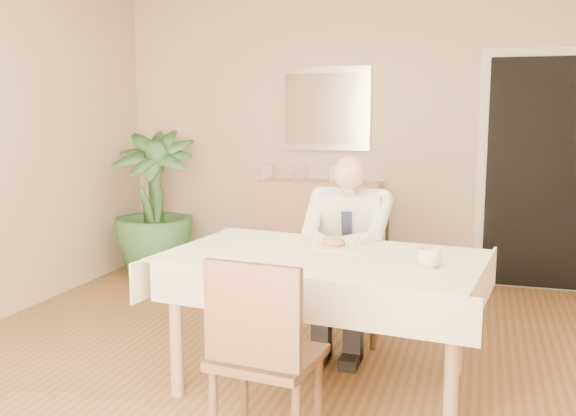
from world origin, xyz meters
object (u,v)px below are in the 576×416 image
(potted_palm, at_px, (154,204))
(dining_table, at_px, (323,269))
(chair_far, at_px, (354,260))
(chair_near, at_px, (262,348))
(coffee_mug, at_px, (429,258))
(sideboard, at_px, (319,229))
(seated_man, at_px, (346,244))

(potted_palm, bearing_deg, dining_table, -42.45)
(chair_far, height_order, chair_near, same)
(dining_table, xyz_separation_m, coffee_mug, (0.58, -0.12, 0.13))
(chair_near, height_order, sideboard, chair_near)
(chair_far, bearing_deg, seated_man, -84.57)
(dining_table, bearing_deg, chair_near, -87.37)
(dining_table, bearing_deg, potted_palm, 144.42)
(chair_far, relative_size, coffee_mug, 7.52)
(dining_table, height_order, chair_far, chair_far)
(chair_near, distance_m, potted_palm, 3.43)
(chair_near, bearing_deg, potted_palm, 132.73)
(dining_table, relative_size, coffee_mug, 14.93)
(dining_table, xyz_separation_m, chair_far, (-0.00, 0.88, -0.15))
(potted_palm, bearing_deg, sideboard, 14.51)
(coffee_mug, bearing_deg, potted_palm, 142.68)
(chair_far, xyz_separation_m, potted_palm, (-2.09, 1.03, 0.15))
(chair_far, distance_m, sideboard, 1.54)
(chair_near, relative_size, sideboard, 0.83)
(coffee_mug, xyz_separation_m, potted_palm, (-2.67, 2.03, -0.13))
(chair_far, relative_size, potted_palm, 0.68)
(chair_near, distance_m, coffee_mug, 1.01)
(sideboard, bearing_deg, chair_near, -81.80)
(sideboard, bearing_deg, seated_man, -72.02)
(seated_man, bearing_deg, chair_near, -92.51)
(chair_far, xyz_separation_m, seated_man, (0.00, -0.29, 0.17))
(chair_near, xyz_separation_m, sideboard, (-0.54, 3.15, -0.07))
(dining_table, xyz_separation_m, sideboard, (-0.60, 2.29, -0.22))
(dining_table, relative_size, chair_near, 1.99)
(dining_table, relative_size, chair_far, 1.99)
(seated_man, distance_m, coffee_mug, 0.93)
(coffee_mug, bearing_deg, dining_table, 168.06)
(chair_far, bearing_deg, dining_table, -84.57)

